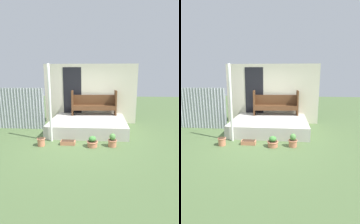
# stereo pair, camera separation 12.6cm
# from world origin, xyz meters

# --- Properties ---
(ground_plane) EXTENTS (24.00, 24.00, 0.00)m
(ground_plane) POSITION_xyz_m (0.00, 0.00, 0.00)
(ground_plane) COLOR #516B3D
(porch_slab) EXTENTS (2.86, 2.23, 0.45)m
(porch_slab) POSITION_xyz_m (0.13, 1.11, 0.22)
(porch_slab) COLOR beige
(porch_slab) RESTS_ON ground_plane
(house_wall) EXTENTS (4.06, 0.08, 2.60)m
(house_wall) POSITION_xyz_m (0.10, 2.25, 1.31)
(house_wall) COLOR beige
(house_wall) RESTS_ON ground_plane
(fence_corrugated) EXTENTS (3.14, 0.05, 1.65)m
(fence_corrugated) POSITION_xyz_m (-3.18, 1.17, 0.82)
(fence_corrugated) COLOR #9EA3A8
(fence_corrugated) RESTS_ON ground_plane
(support_post) EXTENTS (0.08, 0.08, 2.48)m
(support_post) POSITION_xyz_m (-0.99, -0.09, 1.24)
(support_post) COLOR white
(support_post) RESTS_ON ground_plane
(bench) EXTENTS (1.91, 0.53, 1.05)m
(bench) POSITION_xyz_m (0.32, 1.94, 0.95)
(bench) COLOR #54331C
(bench) RESTS_ON porch_slab
(flower_pot_left) EXTENTS (0.26, 0.26, 0.25)m
(flower_pot_left) POSITION_xyz_m (-1.20, -0.49, 0.13)
(flower_pot_left) COLOR tan
(flower_pot_left) RESTS_ON ground_plane
(flower_pot_middle) EXTENTS (0.34, 0.34, 0.33)m
(flower_pot_middle) POSITION_xyz_m (0.38, -0.45, 0.15)
(flower_pot_middle) COLOR tan
(flower_pot_middle) RESTS_ON ground_plane
(flower_pot_right) EXTENTS (0.28, 0.28, 0.41)m
(flower_pot_right) POSITION_xyz_m (0.99, -0.39, 0.18)
(flower_pot_right) COLOR tan
(flower_pot_right) RESTS_ON ground_plane
(planter_box_rect) EXTENTS (0.45, 0.21, 0.13)m
(planter_box_rect) POSITION_xyz_m (-0.39, -0.34, 0.06)
(planter_box_rect) COLOR tan
(planter_box_rect) RESTS_ON ground_plane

